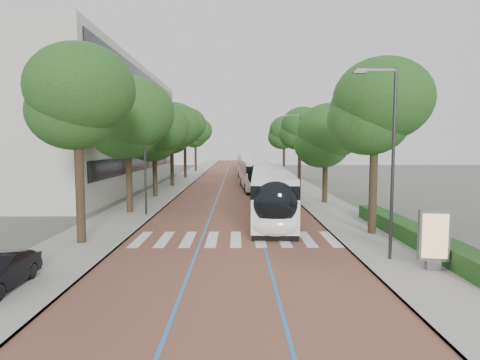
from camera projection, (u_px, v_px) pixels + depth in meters
name	position (u px, v px, depth m)	size (l,w,h in m)	color
ground	(232.00, 244.00, 20.07)	(160.00, 160.00, 0.00)	#51544C
road	(236.00, 178.00, 59.91)	(11.00, 140.00, 0.02)	brown
sidewalk_left	(185.00, 178.00, 59.86)	(4.00, 140.00, 0.12)	#9A9792
sidewalk_right	(286.00, 178.00, 59.96)	(4.00, 140.00, 0.12)	#9A9792
kerb_left	(198.00, 178.00, 59.87)	(0.20, 140.00, 0.14)	gray
kerb_right	(273.00, 178.00, 59.94)	(0.20, 140.00, 0.14)	gray
zebra_crossing	(236.00, 239.00, 21.06)	(10.55, 3.60, 0.01)	silver
lane_line_left	(225.00, 178.00, 59.90)	(0.12, 126.00, 0.01)	#2368B3
lane_line_right	(246.00, 178.00, 59.92)	(0.12, 126.00, 0.01)	#2368B3
office_building	(70.00, 128.00, 47.22)	(18.11, 40.00, 14.00)	beige
hedge	(413.00, 234.00, 20.08)	(1.20, 14.00, 0.80)	#1A4518
streetlight_near	(389.00, 148.00, 16.70)	(1.82, 0.20, 8.00)	#29292B
streetlight_far	(298.00, 146.00, 41.60)	(1.82, 0.20, 8.00)	#29292B
lamp_post_left	(145.00, 157.00, 27.64)	(0.14, 0.14, 8.00)	#29292B
trees_left	(168.00, 129.00, 44.95)	(6.34, 60.40, 9.89)	black
trees_right	(309.00, 131.00, 41.40)	(5.50, 47.29, 9.01)	black
lead_bus	(270.00, 192.00, 28.75)	(3.42, 18.50, 3.20)	black
bus_queued_0	(254.00, 175.00, 44.48)	(3.11, 12.50, 3.20)	white
bus_queued_1	(249.00, 168.00, 57.47)	(3.16, 12.51, 3.20)	white
bus_queued_2	(247.00, 164.00, 70.89)	(3.29, 12.53, 3.20)	white
bus_queued_3	(246.00, 161.00, 83.90)	(2.60, 12.41, 3.20)	white
ad_panel	(434.00, 238.00, 15.55)	(1.16, 0.51, 2.34)	#59595B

